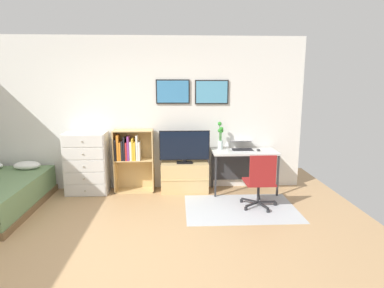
% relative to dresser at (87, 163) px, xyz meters
% --- Properties ---
extents(ground_plane, '(7.20, 7.20, 0.00)m').
position_rel_dresser_xyz_m(ground_plane, '(0.76, -2.15, -0.54)').
color(ground_plane, tan).
extents(wall_back_with_posters, '(6.12, 0.09, 2.70)m').
position_rel_dresser_xyz_m(wall_back_with_posters, '(0.78, 0.27, 0.82)').
color(wall_back_with_posters, silver).
rests_on(wall_back_with_posters, ground_plane).
extents(area_rug, '(1.70, 1.20, 0.01)m').
position_rel_dresser_xyz_m(area_rug, '(2.54, -0.84, -0.53)').
color(area_rug, '#B2B7BC').
rests_on(area_rug, ground_plane).
extents(dresser, '(0.71, 0.46, 1.07)m').
position_rel_dresser_xyz_m(dresser, '(0.00, 0.00, 0.00)').
color(dresser, silver).
rests_on(dresser, ground_plane).
extents(bookshelf, '(0.69, 0.30, 1.10)m').
position_rel_dresser_xyz_m(bookshelf, '(0.75, 0.06, 0.12)').
color(bookshelf, tan).
rests_on(bookshelf, ground_plane).
extents(tv_stand, '(0.83, 0.41, 0.52)m').
position_rel_dresser_xyz_m(tv_stand, '(1.69, 0.01, -0.28)').
color(tv_stand, tan).
rests_on(tv_stand, ground_plane).
extents(television, '(0.87, 0.16, 0.58)m').
position_rel_dresser_xyz_m(television, '(1.69, -0.01, 0.27)').
color(television, black).
rests_on(television, tv_stand).
extents(desk, '(1.12, 0.55, 0.74)m').
position_rel_dresser_xyz_m(desk, '(2.74, 0.02, 0.06)').
color(desk, silver).
rests_on(desk, ground_plane).
extents(office_chair, '(0.56, 0.58, 0.86)m').
position_rel_dresser_xyz_m(office_chair, '(2.83, -0.84, -0.08)').
color(office_chair, '#232326').
rests_on(office_chair, ground_plane).
extents(laptop, '(0.39, 0.41, 0.17)m').
position_rel_dresser_xyz_m(laptop, '(2.71, 0.07, 0.27)').
color(laptop, '#B7B7BC').
rests_on(laptop, desk).
extents(computer_mouse, '(0.06, 0.10, 0.03)m').
position_rel_dresser_xyz_m(computer_mouse, '(2.98, -0.07, 0.22)').
color(computer_mouse, '#262628').
rests_on(computer_mouse, desk).
extents(bamboo_vase, '(0.10, 0.11, 0.50)m').
position_rel_dresser_xyz_m(bamboo_vase, '(2.33, 0.09, 0.44)').
color(bamboo_vase, silver).
rests_on(bamboo_vase, desk).
extents(wine_glass, '(0.07, 0.07, 0.18)m').
position_rel_dresser_xyz_m(wine_glass, '(2.42, -0.13, 0.34)').
color(wine_glass, silver).
rests_on(wine_glass, desk).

